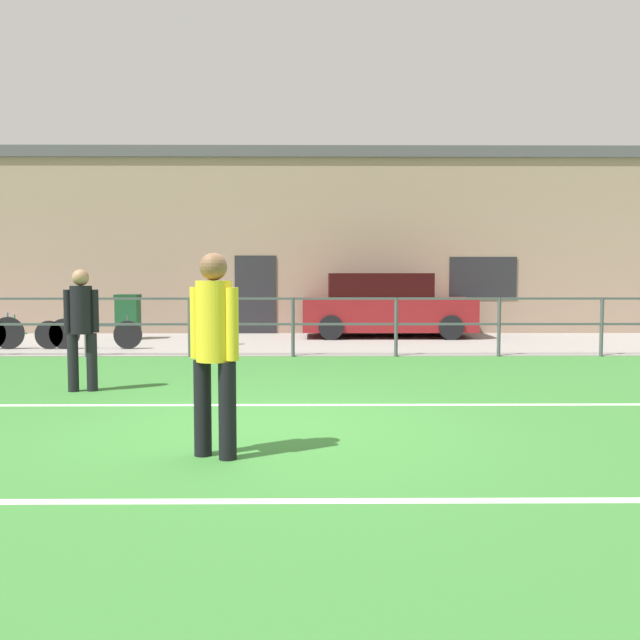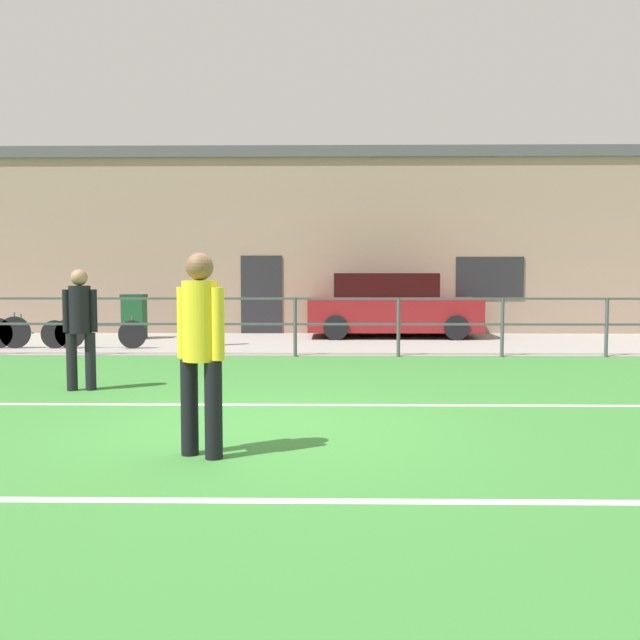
% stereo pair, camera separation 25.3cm
% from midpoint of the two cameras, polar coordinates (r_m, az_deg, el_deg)
% --- Properties ---
extents(ground, '(60.00, 44.00, 0.04)m').
position_cam_midpoint_polar(ground, '(7.13, -3.64, -9.16)').
color(ground, '#387A33').
extents(field_line_touchline, '(36.00, 0.11, 0.00)m').
position_cam_midpoint_polar(field_line_touchline, '(8.25, -3.01, -7.21)').
color(field_line_touchline, white).
rests_on(field_line_touchline, ground).
extents(field_line_hash, '(36.00, 0.11, 0.00)m').
position_cam_midpoint_polar(field_line_hash, '(4.89, -5.86, -15.04)').
color(field_line_hash, white).
rests_on(field_line_hash, ground).
extents(pavement_strip, '(48.00, 5.00, 0.02)m').
position_cam_midpoint_polar(pavement_strip, '(15.51, -1.17, -1.97)').
color(pavement_strip, gray).
rests_on(pavement_strip, ground).
extents(perimeter_fence, '(36.07, 0.07, 1.15)m').
position_cam_midpoint_polar(perimeter_fence, '(12.96, -1.57, 0.15)').
color(perimeter_fence, '#474C51').
rests_on(perimeter_fence, ground).
extents(clubhouse_facade, '(28.00, 2.56, 4.99)m').
position_cam_midpoint_polar(clubhouse_facade, '(19.15, -0.78, 6.61)').
color(clubhouse_facade, gray).
rests_on(clubhouse_facade, ground).
extents(player_goalkeeper, '(0.45, 0.29, 1.66)m').
position_cam_midpoint_polar(player_goalkeeper, '(9.68, -19.02, -0.15)').
color(player_goalkeeper, black).
rests_on(player_goalkeeper, ground).
extents(player_striker, '(0.44, 0.31, 1.77)m').
position_cam_midpoint_polar(player_striker, '(5.86, -8.91, -1.85)').
color(player_striker, black).
rests_on(player_striker, ground).
extents(spectator_child, '(0.30, 0.19, 1.11)m').
position_cam_midpoint_polar(spectator_child, '(15.01, -8.35, 0.24)').
color(spectator_child, '#232D4C').
rests_on(spectator_child, pavement_strip).
extents(parked_car_red, '(4.26, 1.81, 1.61)m').
position_cam_midpoint_polar(parked_car_red, '(17.00, 6.45, 1.12)').
color(parked_car_red, maroon).
rests_on(parked_car_red, pavement_strip).
extents(bicycle_parked_0, '(2.26, 0.04, 0.71)m').
position_cam_midpoint_polar(bicycle_parked_0, '(15.01, -18.27, -1.11)').
color(bicycle_parked_0, black).
rests_on(bicycle_parked_0, pavement_strip).
extents(bicycle_parked_3, '(2.19, 0.04, 0.74)m').
position_cam_midpoint_polar(bicycle_parked_3, '(15.47, -22.74, -0.99)').
color(bicycle_parked_3, black).
rests_on(bicycle_parked_3, pavement_strip).
extents(trash_bin_0, '(0.56, 0.47, 1.09)m').
position_cam_midpoint_polar(trash_bin_0, '(17.02, -15.12, 0.31)').
color(trash_bin_0, '#194C28').
rests_on(trash_bin_0, pavement_strip).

